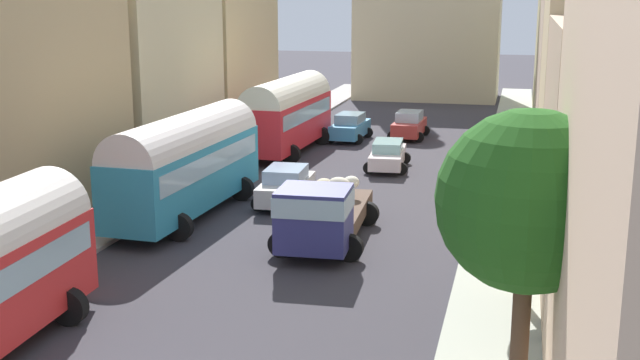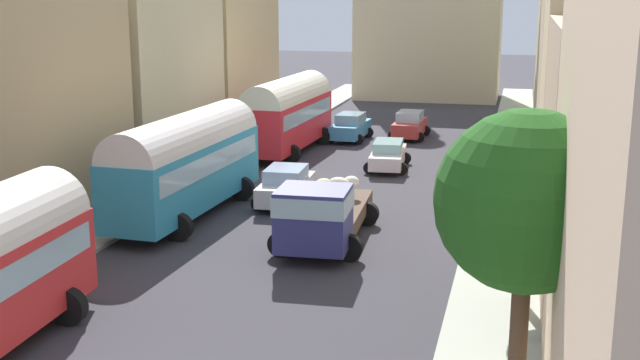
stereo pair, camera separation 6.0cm
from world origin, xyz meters
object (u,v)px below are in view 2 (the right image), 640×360
(cargo_truck_0, at_px, (322,212))
(pedestrian_0, at_px, (518,169))
(car_2, at_px, (286,186))
(car_1, at_px, (410,125))
(pedestrian_3, at_px, (494,153))
(parked_bus_2, at_px, (287,111))
(car_3, at_px, (351,127))
(parked_bus_1, at_px, (186,160))
(pedestrian_2, at_px, (502,180))
(car_0, at_px, (388,155))

(cargo_truck_0, bearing_deg, pedestrian_0, 56.88)
(pedestrian_0, bearing_deg, car_2, -153.83)
(car_1, height_order, pedestrian_3, pedestrian_3)
(parked_bus_2, height_order, car_2, parked_bus_2)
(car_2, relative_size, car_3, 1.01)
(parked_bus_1, xyz_separation_m, parked_bus_2, (0.19, 13.38, 0.01))
(pedestrian_2, distance_m, pedestrian_3, 5.57)
(parked_bus_1, distance_m, car_3, 18.15)
(cargo_truck_0, relative_size, car_2, 1.82)
(car_0, bearing_deg, pedestrian_2, -44.39)
(parked_bus_1, xyz_separation_m, car_3, (2.75, 17.88, -1.47))
(cargo_truck_0, height_order, car_2, cargo_truck_0)
(pedestrian_0, bearing_deg, cargo_truck_0, -123.12)
(pedestrian_2, bearing_deg, cargo_truck_0, -127.62)
(parked_bus_1, height_order, car_1, parked_bus_1)
(car_3, bearing_deg, car_2, -88.12)
(parked_bus_2, xyz_separation_m, pedestrian_3, (11.16, -2.84, -1.21))
(parked_bus_2, xyz_separation_m, car_3, (2.56, 4.50, -1.48))
(car_3, bearing_deg, car_1, 24.51)
(car_0, height_order, car_2, car_2)
(car_0, bearing_deg, car_2, -110.60)
(car_2, relative_size, pedestrian_0, 2.21)
(car_1, distance_m, pedestrian_0, 13.74)
(parked_bus_1, height_order, pedestrian_0, parked_bus_1)
(cargo_truck_0, xyz_separation_m, car_3, (-3.36, 20.44, -0.49))
(pedestrian_2, relative_size, pedestrian_3, 1.00)
(pedestrian_0, height_order, pedestrian_3, pedestrian_3)
(parked_bus_2, height_order, pedestrian_3, parked_bus_2)
(pedestrian_0, bearing_deg, pedestrian_3, 109.68)
(cargo_truck_0, bearing_deg, car_0, 89.54)
(parked_bus_2, relative_size, car_1, 2.35)
(parked_bus_2, relative_size, cargo_truck_0, 1.26)
(pedestrian_2, height_order, pedestrian_3, pedestrian_3)
(car_1, height_order, car_3, car_1)
(car_1, relative_size, car_2, 0.97)
(parked_bus_1, xyz_separation_m, car_2, (3.25, 2.71, -1.47))
(car_3, distance_m, pedestrian_3, 11.31)
(car_0, bearing_deg, parked_bus_2, 155.15)
(cargo_truck_0, height_order, car_3, cargo_truck_0)
(car_3, bearing_deg, car_0, -64.60)
(cargo_truck_0, distance_m, car_3, 20.72)
(car_2, height_order, pedestrian_3, pedestrian_3)
(parked_bus_2, height_order, pedestrian_0, parked_bus_2)
(car_2, bearing_deg, parked_bus_2, 106.00)
(pedestrian_0, height_order, pedestrian_2, pedestrian_2)
(cargo_truck_0, height_order, pedestrian_2, cargo_truck_0)
(car_0, xyz_separation_m, car_2, (-2.96, -7.88, 0.07))
(car_3, bearing_deg, parked_bus_2, -119.64)
(cargo_truck_0, relative_size, car_3, 1.83)
(pedestrian_0, relative_size, pedestrian_3, 0.98)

